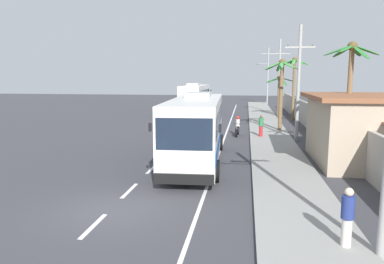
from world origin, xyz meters
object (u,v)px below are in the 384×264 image
object	(u,v)px
utility_pole_far	(279,76)
utility_pole_mid	(299,82)
palm_fourth	(281,81)
coach_bus_foreground	(196,127)
motorcycle_beside_bus	(238,128)
palm_nearest	(279,86)
pedestrian_midwalk	(261,125)
pedestrian_near_kerb	(348,216)
utility_pole_distant	(268,74)
coach_bus_far_lane	(195,98)
palm_third	(294,75)
palm_second	(350,75)

from	to	relation	value
utility_pole_far	utility_pole_mid	bearing A→B (deg)	-90.51
palm_fourth	utility_pole_far	bearing A→B (deg)	85.90
palm_fourth	coach_bus_foreground	bearing A→B (deg)	-115.03
motorcycle_beside_bus	coach_bus_foreground	bearing A→B (deg)	-102.58
motorcycle_beside_bus	palm_nearest	xyz separation A→B (m)	(4.46, 14.55, 2.96)
pedestrian_midwalk	pedestrian_near_kerb	bearing A→B (deg)	65.34
utility_pole_distant	palm_fourth	distance (m)	31.69
pedestrian_near_kerb	utility_pole_mid	distance (m)	18.05
motorcycle_beside_bus	utility_pole_mid	bearing A→B (deg)	-20.49
coach_bus_far_lane	palm_nearest	bearing A→B (deg)	-8.85
pedestrian_near_kerb	utility_pole_far	bearing A→B (deg)	173.39
motorcycle_beside_bus	utility_pole_far	distance (m)	17.56
utility_pole_mid	palm_third	world-z (taller)	utility_pole_mid
pedestrian_near_kerb	utility_pole_mid	world-z (taller)	utility_pole_mid
motorcycle_beside_bus	palm_second	size ratio (longest dim) A/B	0.29
pedestrian_near_kerb	utility_pole_mid	size ratio (longest dim) A/B	0.20
coach_bus_far_lane	palm_second	bearing A→B (deg)	-61.40
palm_second	motorcycle_beside_bus	bearing A→B (deg)	135.03
coach_bus_far_lane	pedestrian_near_kerb	size ratio (longest dim) A/B	6.38
coach_bus_far_lane	coach_bus_foreground	bearing A→B (deg)	-81.85
pedestrian_near_kerb	palm_third	distance (m)	31.31
coach_bus_foreground	coach_bus_far_lane	bearing A→B (deg)	98.15
utility_pole_distant	palm_second	size ratio (longest dim) A/B	1.41
pedestrian_midwalk	palm_fourth	distance (m)	5.31
utility_pole_mid	palm_second	world-z (taller)	utility_pole_mid
palm_fourth	pedestrian_midwalk	bearing A→B (deg)	-115.65
coach_bus_far_lane	motorcycle_beside_bus	distance (m)	17.19
pedestrian_midwalk	utility_pole_distant	distance (m)	35.70
coach_bus_foreground	palm_second	xyz separation A→B (m)	(8.78, 2.72, 2.90)
palm_second	palm_third	bearing A→B (deg)	92.86
coach_bus_far_lane	pedestrian_near_kerb	xyz separation A→B (m)	(9.23, -35.50, -1.03)
motorcycle_beside_bus	pedestrian_midwalk	bearing A→B (deg)	-25.06
utility_pole_far	palm_nearest	world-z (taller)	utility_pole_far
pedestrian_near_kerb	pedestrian_midwalk	world-z (taller)	pedestrian_near_kerb
palm_second	palm_nearest	bearing A→B (deg)	95.99
pedestrian_midwalk	palm_fourth	bearing A→B (deg)	-145.34
coach_bus_foreground	palm_second	bearing A→B (deg)	17.24
coach_bus_foreground	coach_bus_far_lane	size ratio (longest dim) A/B	1.06
pedestrian_midwalk	utility_pole_distant	xyz separation A→B (m)	(2.35, 35.39, 4.13)
coach_bus_foreground	palm_nearest	distance (m)	24.88
coach_bus_foreground	utility_pole_distant	xyz separation A→B (m)	(6.29, 43.92, 3.13)
utility_pole_far	pedestrian_near_kerb	bearing A→B (deg)	-91.79
utility_pole_distant	palm_fourth	world-z (taller)	utility_pole_distant
utility_pole_mid	palm_second	xyz separation A→B (m)	(2.25, -5.02, 0.49)
coach_bus_far_lane	palm_nearest	distance (m)	10.45
motorcycle_beside_bus	palm_third	size ratio (longest dim) A/B	0.29
palm_nearest	palm_third	xyz separation A→B (m)	(1.31, -2.93, 1.29)
palm_nearest	palm_fourth	distance (m)	11.76
utility_pole_far	palm_second	xyz separation A→B (m)	(2.09, -23.11, 0.10)
coach_bus_far_lane	motorcycle_beside_bus	world-z (taller)	coach_bus_far_lane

